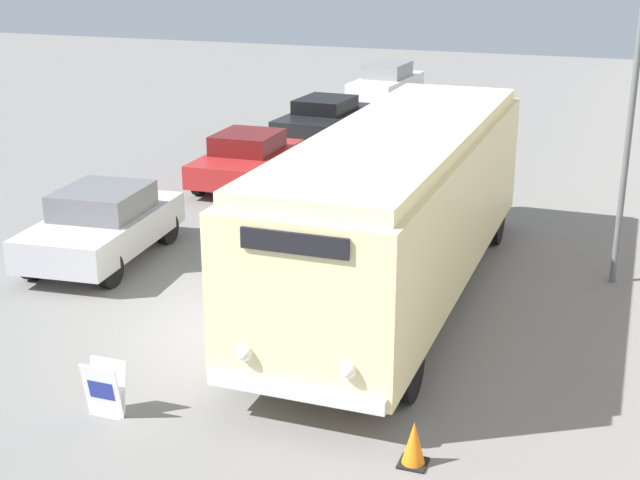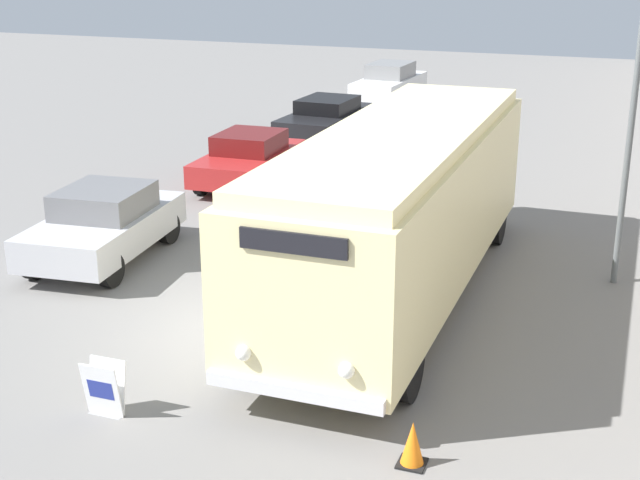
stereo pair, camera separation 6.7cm
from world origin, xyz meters
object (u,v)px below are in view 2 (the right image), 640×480
Objects in this scene: vintage_bus at (400,203)px; streetlamp at (637,78)px; traffic_cone at (413,444)px; parked_car_mid at (249,159)px; parked_car_distant at (389,82)px; parked_car_far at (327,118)px; sign_board at (104,389)px; parked_car_near at (104,224)px.

vintage_bus is 4.84m from streetlamp.
streetlamp is 8.64m from traffic_cone.
traffic_cone is (-2.06, -7.54, -3.67)m from streetlamp.
parked_car_distant reaches higher than parked_car_mid.
traffic_cone is at bearing -105.26° from streetlamp.
traffic_cone is (7.71, -17.96, -0.40)m from parked_car_far.
sign_board is 0.17× the size of parked_car_distant.
traffic_cone is at bearing 3.62° from sign_board.
parked_car_distant is at bearing 93.18° from parked_car_far.
streetlamp is 1.33× the size of parked_car_far.
parked_car_mid is at bearing -86.75° from parked_car_far.
traffic_cone is at bearing -70.29° from parked_car_distant.
vintage_bus is 2.56× the size of parked_car_mid.
vintage_bus is 1.72× the size of streetlamp.
parked_car_near is at bearing -94.59° from parked_car_mid.
vintage_bus reaches higher than parked_car_near.
parked_car_distant reaches higher than traffic_cone.
parked_car_near reaches higher than traffic_cone.
streetlamp reaches higher than parked_car_far.
parked_car_mid is at bearing 123.23° from traffic_cone.
traffic_cone is (7.95, -5.21, -0.48)m from parked_car_near.
sign_board is at bearing -129.41° from streetlamp.
streetlamp is at bearing 50.59° from sign_board.
parked_car_distant reaches higher than parked_car_near.
sign_board is 10.73m from streetlamp.
vintage_bus is at bearing 107.53° from traffic_cone.
sign_board reaches higher than traffic_cone.
parked_car_distant is at bearing 106.85° from traffic_cone.
parked_car_near reaches higher than sign_board.
sign_board is 1.33× the size of traffic_cone.
vintage_bus is at bearing -61.74° from parked_car_far.
parked_car_distant is at bearing 88.54° from parked_car_mid.
vintage_bus is 21.19m from parked_car_distant.
vintage_bus is at bearing -4.07° from parked_car_near.
parked_car_distant is (0.19, 20.43, 0.00)m from parked_car_near.
sign_board is 0.13× the size of streetlamp.
streetlamp reaches higher than parked_car_mid.
vintage_bus is at bearing -70.47° from parked_car_distant.
parked_car_near is at bearing -88.36° from parked_car_far.
parked_car_distant is (-9.82, 18.10, -3.19)m from streetlamp.
streetlamp is at bearing 74.74° from traffic_cone.
traffic_cone is (7.77, -25.64, -0.48)m from parked_car_distant.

